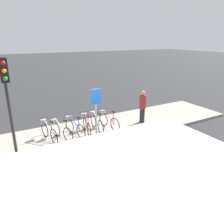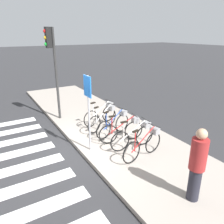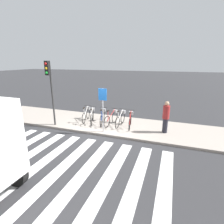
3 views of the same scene
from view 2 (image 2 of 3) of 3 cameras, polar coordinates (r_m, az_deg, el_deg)
name	(u,v)px [view 2 (image 2 of 3)]	position (r m, az deg, el deg)	size (l,w,h in m)	color
ground_plane	(79,152)	(7.10, -8.73, -10.23)	(120.00, 120.00, 0.00)	#2D2D30
sidewalk	(121,138)	(7.71, 2.26, -6.88)	(16.46, 3.18, 0.12)	#9E9389
parked_bicycle_0	(102,113)	(8.65, -2.66, -0.28)	(0.48, 1.54, 0.96)	black
parked_bicycle_1	(104,118)	(8.19, -2.03, -1.47)	(0.65, 1.48, 0.96)	black
parked_bicycle_2	(115,123)	(7.70, 0.81, -2.89)	(0.53, 1.53, 0.96)	black
parked_bicycle_3	(124,129)	(7.23, 3.14, -4.50)	(0.47, 1.54, 0.96)	black
parked_bicycle_4	(135,135)	(6.88, 6.08, -5.94)	(0.46, 1.56, 0.96)	black
parked_bicycle_5	(145,143)	(6.42, 8.64, -8.07)	(0.46, 1.55, 0.96)	black
pedestrian	(197,164)	(4.95, 21.36, -12.54)	(0.34, 0.34, 1.67)	#23232D
traffic_light	(52,55)	(8.95, -15.44, 14.08)	(0.24, 0.40, 3.63)	#2D2D2D
sign_post	(88,101)	(6.30, -6.22, 2.80)	(0.44, 0.07, 2.31)	#99999E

